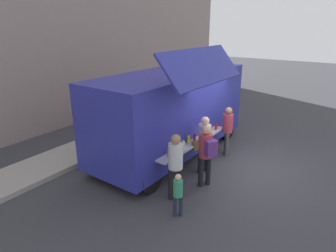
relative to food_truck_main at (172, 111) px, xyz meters
The scene contains 9 objects.
ground_plane 2.73m from the food_truck_main, 78.65° to the right, with size 60.00×60.00×0.00m, color #38383D.
curb_strip 5.00m from the food_truck_main, 146.76° to the left, with size 28.00×1.60×0.15m, color #9E998E.
food_truck_main is the anchor object (origin of this frame).
trash_bin 4.36m from the food_truck_main, 33.28° to the left, with size 0.60×0.60×0.97m, color #2E5F36.
customer_front_ordering 1.71m from the food_truck_main, 111.85° to the right, with size 0.55×0.44×1.75m.
customer_mid_with_backpack 2.39m from the food_truck_main, 123.61° to the right, with size 0.50×0.57×1.76m.
customer_rear_waiting 2.85m from the food_truck_main, 144.66° to the right, with size 0.36×0.36×1.76m.
customer_extra_browsing 1.92m from the food_truck_main, 59.30° to the right, with size 0.34×0.34×1.68m.
child_near_queue 3.64m from the food_truck_main, 144.16° to the right, with size 0.22×0.22×1.09m.
Camera 1 is at (-8.23, -2.95, 4.27)m, focal length 31.44 mm.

